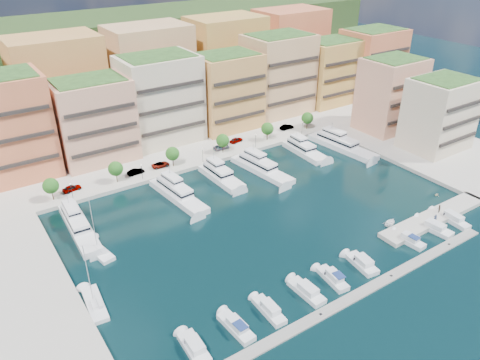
% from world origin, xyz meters
% --- Properties ---
extents(ground, '(400.00, 400.00, 0.00)m').
position_xyz_m(ground, '(0.00, 0.00, 0.00)').
color(ground, black).
rests_on(ground, ground).
extents(north_quay, '(220.00, 64.00, 2.00)m').
position_xyz_m(north_quay, '(0.00, 62.00, 0.00)').
color(north_quay, '#9E998E').
rests_on(north_quay, ground).
extents(east_quay, '(34.00, 76.00, 2.00)m').
position_xyz_m(east_quay, '(62.00, -8.00, 0.00)').
color(east_quay, '#9E998E').
rests_on(east_quay, ground).
extents(hillside, '(240.00, 40.00, 58.00)m').
position_xyz_m(hillside, '(0.00, 110.00, 0.00)').
color(hillside, '#1E3415').
rests_on(hillside, ground).
extents(south_pontoon, '(72.00, 2.20, 0.35)m').
position_xyz_m(south_pontoon, '(-3.00, -30.00, 0.00)').
color(south_pontoon, gray).
rests_on(south_pontoon, ground).
extents(finger_pier, '(32.00, 5.00, 2.00)m').
position_xyz_m(finger_pier, '(30.00, -22.00, 0.00)').
color(finger_pier, '#9E998E').
rests_on(finger_pier, ground).
extents(apartment_1, '(20.00, 16.50, 26.80)m').
position_xyz_m(apartment_1, '(-44.00, 51.99, 14.31)').
color(apartment_1, '#DE714A').
rests_on(apartment_1, north_quay).
extents(apartment_2, '(20.00, 15.50, 22.80)m').
position_xyz_m(apartment_2, '(-23.00, 49.99, 12.31)').
color(apartment_2, tan).
rests_on(apartment_2, north_quay).
extents(apartment_3, '(22.00, 16.50, 25.80)m').
position_xyz_m(apartment_3, '(-2.00, 51.99, 13.81)').
color(apartment_3, beige).
rests_on(apartment_3, north_quay).
extents(apartment_4, '(20.00, 15.50, 23.80)m').
position_xyz_m(apartment_4, '(20.00, 49.99, 12.81)').
color(apartment_4, tan).
rests_on(apartment_4, north_quay).
extents(apartment_5, '(22.00, 16.50, 26.80)m').
position_xyz_m(apartment_5, '(42.00, 51.99, 14.31)').
color(apartment_5, tan).
rests_on(apartment_5, north_quay).
extents(apartment_6, '(20.00, 15.50, 22.80)m').
position_xyz_m(apartment_6, '(64.00, 49.99, 12.31)').
color(apartment_6, '#BC7E45').
rests_on(apartment_6, north_quay).
extents(apartment_7, '(22.00, 16.50, 24.80)m').
position_xyz_m(apartment_7, '(84.00, 47.99, 13.31)').
color(apartment_7, '#DE714A').
rests_on(apartment_7, north_quay).
extents(apartment_east_a, '(18.00, 14.50, 22.80)m').
position_xyz_m(apartment_east_a, '(62.00, 19.99, 12.31)').
color(apartment_east_a, tan).
rests_on(apartment_east_a, east_quay).
extents(apartment_east_b, '(18.00, 14.50, 20.80)m').
position_xyz_m(apartment_east_b, '(62.00, 1.99, 11.31)').
color(apartment_east_b, beige).
rests_on(apartment_east_b, east_quay).
extents(backblock_1, '(26.00, 18.00, 30.00)m').
position_xyz_m(backblock_1, '(-25.00, 74.00, 16.00)').
color(backblock_1, tan).
rests_on(backblock_1, north_quay).
extents(backblock_2, '(26.00, 18.00, 30.00)m').
position_xyz_m(backblock_2, '(5.00, 74.00, 16.00)').
color(backblock_2, tan).
rests_on(backblock_2, north_quay).
extents(backblock_3, '(26.00, 18.00, 30.00)m').
position_xyz_m(backblock_3, '(35.00, 74.00, 16.00)').
color(backblock_3, '#BC7E45').
rests_on(backblock_3, north_quay).
extents(backblock_4, '(26.00, 18.00, 30.00)m').
position_xyz_m(backblock_4, '(65.00, 74.00, 16.00)').
color(backblock_4, '#DE714A').
rests_on(backblock_4, north_quay).
extents(tree_0, '(3.80, 3.80, 5.65)m').
position_xyz_m(tree_0, '(-40.00, 33.50, 4.74)').
color(tree_0, '#473323').
rests_on(tree_0, north_quay).
extents(tree_1, '(3.80, 3.80, 5.65)m').
position_xyz_m(tree_1, '(-24.00, 33.50, 4.74)').
color(tree_1, '#473323').
rests_on(tree_1, north_quay).
extents(tree_2, '(3.80, 3.80, 5.65)m').
position_xyz_m(tree_2, '(-8.00, 33.50, 4.74)').
color(tree_2, '#473323').
rests_on(tree_2, north_quay).
extents(tree_3, '(3.80, 3.80, 5.65)m').
position_xyz_m(tree_3, '(8.00, 33.50, 4.74)').
color(tree_3, '#473323').
rests_on(tree_3, north_quay).
extents(tree_4, '(3.80, 3.80, 5.65)m').
position_xyz_m(tree_4, '(24.00, 33.50, 4.74)').
color(tree_4, '#473323').
rests_on(tree_4, north_quay).
extents(tree_5, '(3.80, 3.80, 5.65)m').
position_xyz_m(tree_5, '(40.00, 33.50, 4.74)').
color(tree_5, '#473323').
rests_on(tree_5, north_quay).
extents(lamppost_0, '(0.30, 0.30, 4.20)m').
position_xyz_m(lamppost_0, '(-36.00, 31.20, 3.83)').
color(lamppost_0, black).
rests_on(lamppost_0, north_quay).
extents(lamppost_1, '(0.30, 0.30, 4.20)m').
position_xyz_m(lamppost_1, '(-18.00, 31.20, 3.83)').
color(lamppost_1, black).
rests_on(lamppost_1, north_quay).
extents(lamppost_2, '(0.30, 0.30, 4.20)m').
position_xyz_m(lamppost_2, '(0.00, 31.20, 3.83)').
color(lamppost_2, black).
rests_on(lamppost_2, north_quay).
extents(lamppost_3, '(0.30, 0.30, 4.20)m').
position_xyz_m(lamppost_3, '(18.00, 31.20, 3.83)').
color(lamppost_3, black).
rests_on(lamppost_3, north_quay).
extents(lamppost_4, '(0.30, 0.30, 4.20)m').
position_xyz_m(lamppost_4, '(36.00, 31.20, 3.83)').
color(lamppost_4, black).
rests_on(lamppost_4, north_quay).
extents(yacht_0, '(5.04, 21.82, 7.30)m').
position_xyz_m(yacht_0, '(-38.49, 19.07, 1.21)').
color(yacht_0, silver).
rests_on(yacht_0, ground).
extents(yacht_2, '(6.36, 21.05, 7.30)m').
position_xyz_m(yacht_2, '(-14.17, 19.51, 1.21)').
color(yacht_2, silver).
rests_on(yacht_2, ground).
extents(yacht_3, '(4.99, 16.20, 7.30)m').
position_xyz_m(yacht_3, '(-0.35, 21.63, 1.21)').
color(yacht_3, silver).
rests_on(yacht_3, ground).
extents(yacht_4, '(7.08, 21.38, 7.30)m').
position_xyz_m(yacht_4, '(11.05, 19.34, 1.09)').
color(yacht_4, silver).
rests_on(yacht_4, ground).
extents(yacht_5, '(5.36, 16.23, 7.30)m').
position_xyz_m(yacht_5, '(28.50, 21.64, 1.21)').
color(yacht_5, silver).
rests_on(yacht_5, ground).
extents(yacht_6, '(7.36, 23.74, 7.30)m').
position_xyz_m(yacht_6, '(39.98, 18.30, 1.21)').
color(yacht_6, silver).
rests_on(yacht_6, ground).
extents(cruiser_0, '(3.13, 7.41, 2.55)m').
position_xyz_m(cruiser_0, '(-33.61, -24.58, 0.55)').
color(cruiser_0, silver).
rests_on(cruiser_0, ground).
extents(cruiser_1, '(2.91, 7.98, 2.66)m').
position_xyz_m(cruiser_1, '(-25.74, -24.60, 0.57)').
color(cruiser_1, silver).
rests_on(cruiser_1, ground).
extents(cruiser_2, '(2.68, 7.71, 2.55)m').
position_xyz_m(cruiser_2, '(-18.92, -24.58, 0.55)').
color(cruiser_2, silver).
rests_on(cruiser_2, ground).
extents(cruiser_3, '(2.87, 7.90, 2.55)m').
position_xyz_m(cruiser_3, '(-10.44, -24.59, 0.55)').
color(cruiser_3, silver).
rests_on(cruiser_3, ground).
extents(cruiser_4, '(3.31, 7.65, 2.66)m').
position_xyz_m(cruiser_4, '(-4.00, -24.60, 0.57)').
color(cruiser_4, silver).
rests_on(cruiser_4, ground).
extents(cruiser_5, '(3.81, 7.55, 2.55)m').
position_xyz_m(cruiser_5, '(3.88, -24.58, 0.55)').
color(cruiser_5, silver).
rests_on(cruiser_5, ground).
extents(cruiser_7, '(3.01, 7.31, 2.66)m').
position_xyz_m(cruiser_7, '(17.85, -24.59, 0.57)').
color(cruiser_7, silver).
rests_on(cruiser_7, ground).
extents(cruiser_8, '(3.70, 8.72, 2.55)m').
position_xyz_m(cruiser_8, '(26.16, -24.59, 0.55)').
color(cruiser_8, silver).
rests_on(cruiser_8, ground).
extents(cruiser_9, '(3.23, 9.14, 2.55)m').
position_xyz_m(cruiser_9, '(32.66, -24.60, 0.55)').
color(cruiser_9, silver).
rests_on(cruiser_9, ground).
extents(sailboat_1, '(3.65, 9.87, 13.20)m').
position_xyz_m(sailboat_1, '(-43.33, -6.21, 0.31)').
color(sailboat_1, silver).
rests_on(sailboat_1, ground).
extents(sailboat_2, '(4.35, 9.55, 13.20)m').
position_xyz_m(sailboat_2, '(-37.73, 8.42, 0.31)').
color(sailboat_2, silver).
rests_on(sailboat_2, ground).
extents(tender_3, '(1.35, 1.16, 0.70)m').
position_xyz_m(tender_3, '(39.62, -15.76, 0.35)').
color(tender_3, beige).
rests_on(tender_3, ground).
extents(tender_0, '(4.38, 3.68, 0.78)m').
position_xyz_m(tender_0, '(20.14, -17.78, 0.39)').
color(tender_0, white).
rests_on(tender_0, ground).
extents(car_0, '(4.77, 2.41, 1.56)m').
position_xyz_m(car_0, '(-35.04, 35.22, 1.78)').
color(car_0, gray).
rests_on(car_0, north_quay).
extents(car_1, '(4.59, 1.85, 1.48)m').
position_xyz_m(car_1, '(-18.39, 34.73, 1.74)').
color(car_1, gray).
rests_on(car_1, north_quay).
extents(car_2, '(4.94, 2.33, 1.37)m').
position_xyz_m(car_2, '(-11.09, 35.00, 1.68)').
color(car_2, gray).
rests_on(car_2, north_quay).
extents(car_3, '(5.11, 2.14, 1.47)m').
position_xyz_m(car_3, '(8.75, 35.62, 1.74)').
color(car_3, gray).
rests_on(car_3, north_quay).
extents(car_4, '(4.72, 2.62, 1.52)m').
position_xyz_m(car_4, '(15.16, 37.34, 1.76)').
color(car_4, gray).
rests_on(car_4, north_quay).
extents(car_5, '(4.74, 1.72, 1.55)m').
position_xyz_m(car_5, '(34.46, 36.94, 1.78)').
color(car_5, gray).
rests_on(car_5, north_quay).
extents(person_0, '(0.76, 0.86, 1.98)m').
position_xyz_m(person_0, '(27.69, -23.62, 1.99)').
color(person_0, '#243049').
rests_on(person_0, finger_pier).
extents(person_1, '(1.08, 0.97, 1.83)m').
position_xyz_m(person_1, '(31.96, -21.50, 1.92)').
color(person_1, brown).
rests_on(person_1, finger_pier).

